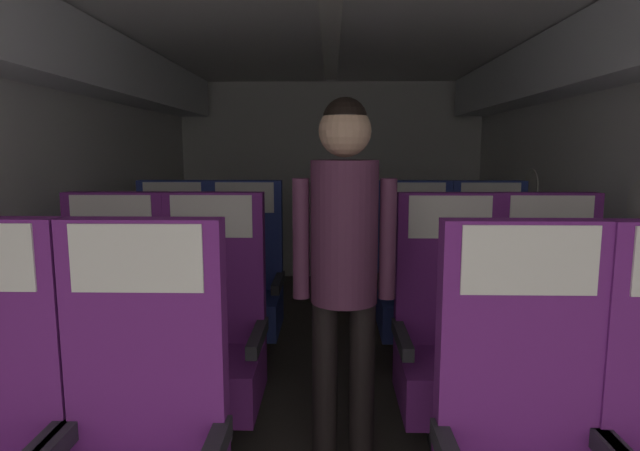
# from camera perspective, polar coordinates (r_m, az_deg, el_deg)

# --- Properties ---
(ground) EXTENTS (3.48, 6.37, 0.02)m
(ground) POSITION_cam_1_polar(r_m,az_deg,el_deg) (3.03, 1.04, -19.23)
(ground) COLOR #3D3833
(fuselage_shell) EXTENTS (3.36, 6.02, 2.17)m
(fuselage_shell) POSITION_cam_1_polar(r_m,az_deg,el_deg) (2.95, 1.15, 11.37)
(fuselage_shell) COLOR silver
(fuselage_shell) RESTS_ON ground
(seat_b_left_window) EXTENTS (0.51, 0.48, 1.19)m
(seat_b_left_window) POSITION_cam_1_polar(r_m,az_deg,el_deg) (2.70, -21.88, -11.73)
(seat_b_left_window) COLOR #38383D
(seat_b_left_window) RESTS_ON ground
(seat_b_left_aisle) EXTENTS (0.51, 0.48, 1.19)m
(seat_b_left_aisle) POSITION_cam_1_polar(r_m,az_deg,el_deg) (2.56, -11.81, -12.40)
(seat_b_left_aisle) COLOR #38383D
(seat_b_left_aisle) RESTS_ON ground
(seat_b_right_aisle) EXTENTS (0.51, 0.48, 1.19)m
(seat_b_right_aisle) POSITION_cam_1_polar(r_m,az_deg,el_deg) (2.71, 23.88, -11.77)
(seat_b_right_aisle) COLOR #38383D
(seat_b_right_aisle) RESTS_ON ground
(seat_b_right_window) EXTENTS (0.51, 0.48, 1.19)m
(seat_b_right_window) POSITION_cam_1_polar(r_m,az_deg,el_deg) (2.56, 13.96, -12.51)
(seat_b_right_window) COLOR #38383D
(seat_b_right_window) RESTS_ON ground
(seat_c_left_window) EXTENTS (0.51, 0.48, 1.19)m
(seat_c_left_window) POSITION_cam_1_polar(r_m,az_deg,el_deg) (3.60, -15.84, -6.49)
(seat_c_left_window) COLOR #38383D
(seat_c_left_window) RESTS_ON ground
(seat_c_left_aisle) EXTENTS (0.51, 0.48, 1.19)m
(seat_c_left_aisle) POSITION_cam_1_polar(r_m,az_deg,el_deg) (3.49, -8.25, -6.74)
(seat_c_left_aisle) COLOR #38383D
(seat_c_left_aisle) RESTS_ON ground
(seat_c_right_aisle) EXTENTS (0.51, 0.48, 1.19)m
(seat_c_right_aisle) POSITION_cam_1_polar(r_m,az_deg,el_deg) (3.59, 18.08, -6.64)
(seat_c_right_aisle) COLOR #38383D
(seat_c_right_aisle) RESTS_ON ground
(seat_c_right_window) EXTENTS (0.51, 0.48, 1.19)m
(seat_c_right_window) POSITION_cam_1_polar(r_m,az_deg,el_deg) (3.48, 10.37, -6.80)
(seat_c_right_window) COLOR #38383D
(seat_c_right_window) RESTS_ON ground
(flight_attendant) EXTENTS (0.43, 0.28, 1.60)m
(flight_attendant) POSITION_cam_1_polar(r_m,az_deg,el_deg) (2.18, 2.66, -2.45)
(flight_attendant) COLOR black
(flight_attendant) RESTS_ON ground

